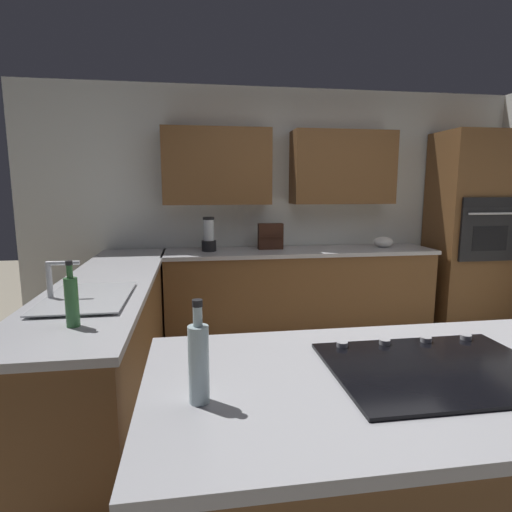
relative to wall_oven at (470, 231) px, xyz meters
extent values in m
plane|color=#9E937F|center=(1.85, 1.72, -1.07)|extent=(14.00, 14.00, 0.00)
cube|color=silver|center=(1.85, -0.38, 0.23)|extent=(6.00, 0.10, 2.60)
cube|color=brown|center=(1.45, -0.16, 0.69)|extent=(1.10, 0.34, 0.77)
cube|color=brown|center=(2.80, -0.16, 0.69)|extent=(1.10, 0.34, 0.77)
cube|color=brown|center=(1.95, 0.00, -0.64)|extent=(2.80, 0.60, 0.86)
cube|color=#B2B2B7|center=(1.95, 0.00, -0.19)|extent=(2.84, 0.64, 0.04)
cube|color=brown|center=(3.67, 1.17, -0.64)|extent=(0.60, 2.90, 0.86)
cube|color=#B2B2B7|center=(3.67, 1.17, -0.19)|extent=(0.64, 2.94, 0.04)
cube|color=brown|center=(2.21, 2.93, -0.64)|extent=(1.98, 0.89, 0.86)
cube|color=#B2B2B7|center=(2.21, 2.93, -0.19)|extent=(2.06, 0.97, 0.04)
cube|color=brown|center=(0.00, 0.00, 0.00)|extent=(0.80, 0.60, 2.14)
cube|color=black|center=(0.00, 0.31, -0.01)|extent=(0.66, 0.03, 0.56)
cube|color=black|center=(0.00, 0.32, -0.05)|extent=(0.40, 0.01, 0.26)
cube|color=black|center=(0.00, 0.31, 0.32)|extent=(0.66, 0.02, 0.11)
cylinder|color=silver|center=(0.00, 0.35, 0.21)|extent=(0.56, 0.02, 0.02)
cube|color=#515456|center=(3.67, 1.58, -0.16)|extent=(0.40, 0.30, 0.02)
cube|color=#515456|center=(3.67, 1.92, -0.16)|extent=(0.40, 0.30, 0.02)
cube|color=#B7BABF|center=(3.67, 1.75, -0.15)|extent=(0.46, 0.70, 0.01)
cylinder|color=#B7BABF|center=(3.87, 1.75, -0.06)|extent=(0.03, 0.03, 0.22)
cylinder|color=#B7BABF|center=(3.79, 1.75, 0.05)|extent=(0.18, 0.02, 0.02)
cube|color=black|center=(2.21, 2.93, -0.16)|extent=(0.76, 0.56, 0.01)
cylinder|color=#B2B2B7|center=(1.94, 2.70, -0.15)|extent=(0.04, 0.04, 0.02)
cylinder|color=#B2B2B7|center=(2.12, 2.70, -0.15)|extent=(0.04, 0.04, 0.02)
cylinder|color=#B2B2B7|center=(2.30, 2.70, -0.15)|extent=(0.04, 0.04, 0.02)
cylinder|color=#B2B2B7|center=(2.48, 2.70, -0.15)|extent=(0.04, 0.04, 0.02)
cylinder|color=black|center=(2.90, -0.04, -0.12)|extent=(0.15, 0.15, 0.11)
cylinder|color=silver|center=(2.90, -0.04, 0.05)|extent=(0.11, 0.11, 0.21)
cylinder|color=black|center=(2.90, -0.04, 0.17)|extent=(0.12, 0.12, 0.03)
ellipsoid|color=white|center=(1.00, -0.04, -0.11)|extent=(0.21, 0.21, 0.11)
cube|color=#381E14|center=(2.25, -0.08, -0.03)|extent=(0.26, 0.10, 0.27)
cube|color=#381E14|center=(2.25, -0.03, -0.03)|extent=(0.25, 0.02, 0.02)
cylinder|color=#336B38|center=(3.62, 2.23, -0.06)|extent=(0.06, 0.06, 0.23)
cylinder|color=#336B38|center=(3.62, 2.23, 0.09)|extent=(0.03, 0.03, 0.06)
cylinder|color=black|center=(3.62, 2.23, 0.13)|extent=(0.03, 0.03, 0.02)
cylinder|color=silver|center=(3.05, 3.02, -0.05)|extent=(0.06, 0.06, 0.24)
cylinder|color=silver|center=(3.05, 3.02, 0.10)|extent=(0.03, 0.03, 0.06)
cylinder|color=black|center=(3.05, 3.02, 0.14)|extent=(0.03, 0.03, 0.02)
camera|label=1|loc=(3.06, 4.19, 0.47)|focal=29.07mm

